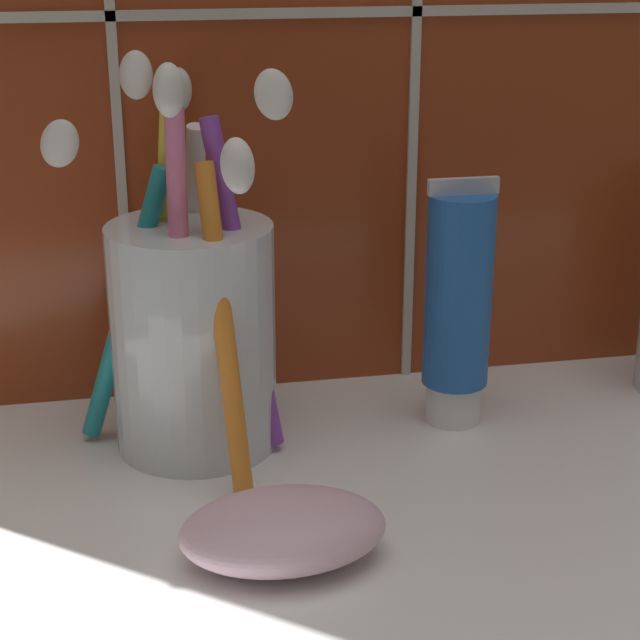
% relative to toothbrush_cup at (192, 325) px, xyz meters
% --- Properties ---
extents(sink_counter, '(0.60, 0.29, 0.02)m').
position_rel_toothbrush_cup_xyz_m(sink_counter, '(0.11, -0.08, -0.07)').
color(sink_counter, white).
rests_on(sink_counter, ground).
extents(toothbrush_cup, '(0.12, 0.15, 0.19)m').
position_rel_toothbrush_cup_xyz_m(toothbrush_cup, '(0.00, 0.00, 0.00)').
color(toothbrush_cup, silver).
rests_on(toothbrush_cup, sink_counter).
extents(toothpaste_tube, '(0.03, 0.03, 0.13)m').
position_rel_toothbrush_cup_xyz_m(toothpaste_tube, '(0.13, 0.00, 0.00)').
color(toothpaste_tube, white).
rests_on(toothpaste_tube, sink_counter).
extents(soap_bar, '(0.08, 0.05, 0.03)m').
position_rel_toothbrush_cup_xyz_m(soap_bar, '(0.02, -0.11, -0.05)').
color(soap_bar, '#DBB2C6').
rests_on(soap_bar, sink_counter).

